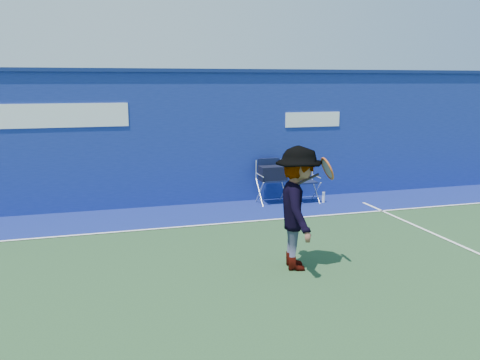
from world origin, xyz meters
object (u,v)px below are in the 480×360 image
object	(u,v)px
directors_chair_right	(305,190)
water_bottle	(323,197)
tennis_player	(298,208)
directors_chair_left	(272,185)

from	to	relation	value
directors_chair_right	water_bottle	bearing A→B (deg)	-23.76
tennis_player	directors_chair_left	bearing A→B (deg)	75.51
water_bottle	tennis_player	world-z (taller)	tennis_player
water_bottle	tennis_player	size ratio (longest dim) A/B	0.14
directors_chair_left	water_bottle	world-z (taller)	directors_chair_left
directors_chair_left	water_bottle	distance (m)	1.26
directors_chair_right	tennis_player	size ratio (longest dim) A/B	0.49
water_bottle	tennis_player	bearing A→B (deg)	-120.73
directors_chair_left	tennis_player	bearing A→B (deg)	-104.49
tennis_player	directors_chair_right	bearing A→B (deg)	64.96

